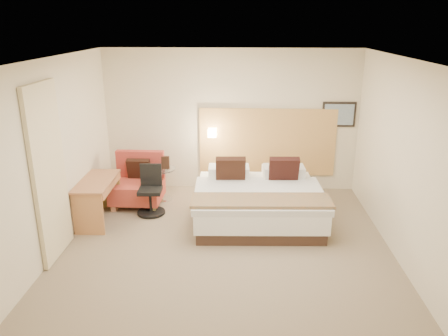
{
  "coord_description": "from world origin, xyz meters",
  "views": [
    {
      "loc": [
        0.23,
        -5.66,
        3.16
      ],
      "look_at": [
        -0.05,
        0.72,
        1.0
      ],
      "focal_mm": 35.0,
      "sensor_mm": 36.0,
      "label": 1
    }
  ],
  "objects_px": {
    "side_table": "(161,182)",
    "desk_chair": "(151,194)",
    "bed": "(258,200)",
    "desk": "(98,189)",
    "lounge_chair": "(138,184)"
  },
  "relations": [
    {
      "from": "lounge_chair",
      "to": "desk",
      "type": "bearing_deg",
      "value": -122.74
    },
    {
      "from": "side_table",
      "to": "desk",
      "type": "height_order",
      "value": "desk"
    },
    {
      "from": "bed",
      "to": "desk",
      "type": "distance_m",
      "value": 2.62
    },
    {
      "from": "side_table",
      "to": "desk_chair",
      "type": "xyz_separation_m",
      "value": [
        -0.07,
        -0.61,
        0.01
      ]
    },
    {
      "from": "lounge_chair",
      "to": "desk_chair",
      "type": "height_order",
      "value": "lounge_chair"
    },
    {
      "from": "lounge_chair",
      "to": "side_table",
      "type": "height_order",
      "value": "lounge_chair"
    },
    {
      "from": "bed",
      "to": "side_table",
      "type": "height_order",
      "value": "bed"
    },
    {
      "from": "lounge_chair",
      "to": "desk_chair",
      "type": "distance_m",
      "value": 0.51
    },
    {
      "from": "desk_chair",
      "to": "lounge_chair",
      "type": "bearing_deg",
      "value": 127.7
    },
    {
      "from": "lounge_chair",
      "to": "desk",
      "type": "relative_size",
      "value": 0.81
    },
    {
      "from": "desk_chair",
      "to": "side_table",
      "type": "bearing_deg",
      "value": 83.3
    },
    {
      "from": "side_table",
      "to": "desk_chair",
      "type": "relative_size",
      "value": 0.72
    },
    {
      "from": "desk",
      "to": "side_table",
      "type": "bearing_deg",
      "value": 47.53
    },
    {
      "from": "lounge_chair",
      "to": "desk",
      "type": "height_order",
      "value": "lounge_chair"
    },
    {
      "from": "bed",
      "to": "desk_chair",
      "type": "xyz_separation_m",
      "value": [
        -1.82,
        0.13,
        0.02
      ]
    }
  ]
}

